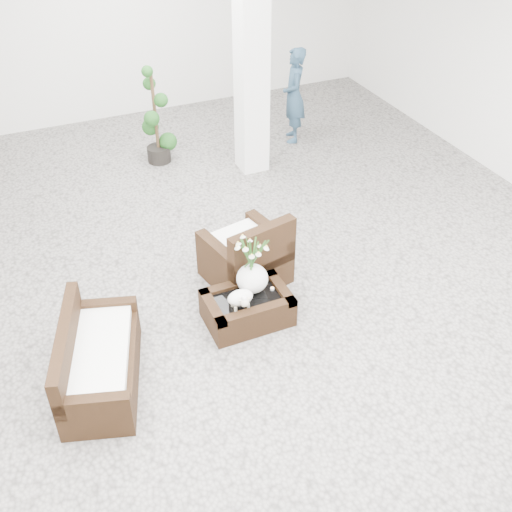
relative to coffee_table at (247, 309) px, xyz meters
name	(u,v)px	position (x,y,z in m)	size (l,w,h in m)	color
ground	(253,295)	(0.22, 0.37, -0.16)	(11.00, 11.00, 0.00)	gray
column	(251,53)	(1.42, 3.17, 1.59)	(0.40, 0.40, 3.50)	white
coffee_table	(247,309)	(0.00, 0.00, 0.00)	(0.90, 0.60, 0.31)	black
sheep_figurine	(240,299)	(-0.12, -0.10, 0.26)	(0.28, 0.23, 0.21)	white
planter_narcissus	(252,260)	(0.10, 0.10, 0.56)	(0.44, 0.44, 0.80)	white
tealight	(272,288)	(0.30, 0.02, 0.17)	(0.04, 0.04, 0.03)	white
armchair	(245,247)	(0.26, 0.69, 0.29)	(0.84, 0.80, 0.89)	black
loveseat	(99,355)	(-1.62, -0.26, 0.21)	(1.36, 0.66, 0.73)	black
topiary	(155,116)	(0.17, 3.92, 0.59)	(0.40, 0.40, 1.50)	#174115
shopper	(294,95)	(2.41, 3.77, 0.60)	(0.55, 0.36, 1.52)	#28435A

